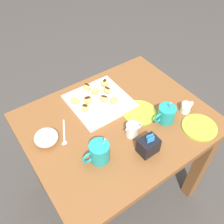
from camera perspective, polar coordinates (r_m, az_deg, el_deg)
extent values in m
plane|color=#423D38|center=(1.90, 0.96, -16.98)|extent=(8.00, 8.00, 0.00)
cube|color=brown|center=(1.29, 1.36, -2.42)|extent=(0.94, 0.77, 0.04)
cube|color=brown|center=(1.91, 5.37, 1.57)|extent=(0.07, 0.07, 0.71)
cube|color=brown|center=(1.68, -17.25, -9.95)|extent=(0.07, 0.07, 0.71)
cube|color=brown|center=(1.67, 19.70, -11.47)|extent=(0.07, 0.07, 0.71)
cube|color=silver|center=(1.36, -2.93, 2.47)|extent=(0.31, 0.31, 0.02)
cylinder|color=teal|center=(1.28, 12.46, -0.43)|extent=(0.09, 0.09, 0.09)
torus|color=teal|center=(1.24, 10.70, -1.35)|extent=(0.06, 0.01, 0.06)
cylinder|color=black|center=(1.25, 12.73, 0.76)|extent=(0.08, 0.08, 0.01)
cylinder|color=silver|center=(1.26, 13.28, 0.97)|extent=(0.04, 0.03, 0.11)
cylinder|color=teal|center=(1.10, -2.91, -9.20)|extent=(0.09, 0.09, 0.10)
torus|color=teal|center=(1.08, -5.45, -10.44)|extent=(0.06, 0.01, 0.06)
cylinder|color=black|center=(1.06, -2.99, -7.92)|extent=(0.08, 0.08, 0.01)
cylinder|color=silver|center=(1.07, -2.15, -7.61)|extent=(0.01, 0.04, 0.13)
cylinder|color=silver|center=(1.19, 4.50, -4.21)|extent=(0.06, 0.06, 0.07)
cone|color=silver|center=(1.16, 3.47, -4.03)|extent=(0.02, 0.02, 0.02)
torus|color=silver|center=(1.20, 6.01, -3.24)|extent=(0.05, 0.01, 0.05)
cylinder|color=white|center=(1.17, 4.59, -3.28)|extent=(0.05, 0.05, 0.01)
cube|color=black|center=(1.14, 8.34, -7.74)|extent=(0.09, 0.07, 0.08)
cube|color=#2D84D1|center=(1.10, 8.74, -5.76)|extent=(0.04, 0.02, 0.03)
cube|color=#2D84D1|center=(1.09, 8.93, -6.43)|extent=(0.04, 0.01, 0.03)
ellipsoid|color=silver|center=(1.21, -14.96, -5.70)|extent=(0.11, 0.11, 0.06)
sphere|color=silver|center=(1.19, -15.16, -5.05)|extent=(0.06, 0.06, 0.06)
ellipsoid|color=green|center=(1.17, -15.88, -4.74)|extent=(0.03, 0.03, 0.01)
cylinder|color=silver|center=(1.36, 16.67, 0.94)|extent=(0.05, 0.05, 0.05)
cone|color=silver|center=(1.33, 16.11, 1.04)|extent=(0.02, 0.02, 0.02)
torus|color=silver|center=(1.38, 17.70, 1.64)|extent=(0.04, 0.01, 0.04)
cylinder|color=black|center=(1.34, 16.86, 1.58)|extent=(0.04, 0.04, 0.01)
cylinder|color=#9EC633|center=(1.31, 6.36, -0.15)|extent=(0.18, 0.18, 0.01)
cylinder|color=#9EC633|center=(1.31, 19.54, -3.33)|extent=(0.18, 0.18, 0.01)
cube|color=silver|center=(1.25, -11.02, -4.36)|extent=(0.07, 0.14, 0.00)
ellipsoid|color=silver|center=(1.20, -10.93, -7.08)|extent=(0.03, 0.02, 0.01)
ellipsoid|color=#DBA351|center=(1.39, -3.89, 4.79)|extent=(0.05, 0.05, 0.04)
ellipsoid|color=#DBA351|center=(1.43, -1.69, 6.67)|extent=(0.06, 0.06, 0.04)
ellipsoid|color=black|center=(1.42, -1.71, 7.32)|extent=(0.03, 0.03, 0.00)
ellipsoid|color=#DBA351|center=(1.30, -6.22, 0.96)|extent=(0.06, 0.07, 0.03)
ellipsoid|color=black|center=(1.29, -6.29, 1.53)|extent=(0.03, 0.03, 0.00)
ellipsoid|color=#DBA351|center=(1.34, -5.62, 2.82)|extent=(0.05, 0.06, 0.03)
ellipsoid|color=black|center=(1.33, -5.67, 3.34)|extent=(0.04, 0.03, 0.00)
ellipsoid|color=#DBA351|center=(1.35, -8.56, 2.55)|extent=(0.07, 0.07, 0.03)
ellipsoid|color=#DBA351|center=(1.34, -1.80, 3.10)|extent=(0.05, 0.06, 0.03)
ellipsoid|color=black|center=(1.33, -1.82, 3.65)|extent=(0.03, 0.04, 0.00)
ellipsoid|color=#DBA351|center=(1.39, -1.08, 5.02)|extent=(0.05, 0.05, 0.03)
ellipsoid|color=black|center=(1.38, -1.09, 5.59)|extent=(0.02, 0.04, 0.00)
ellipsoid|color=#DBA351|center=(1.33, 0.51, 2.76)|extent=(0.07, 0.06, 0.03)
ellipsoid|color=#DBA351|center=(1.42, -5.74, 5.75)|extent=(0.05, 0.05, 0.04)
ellipsoid|color=black|center=(1.40, -5.80, 6.37)|extent=(0.03, 0.04, 0.00)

